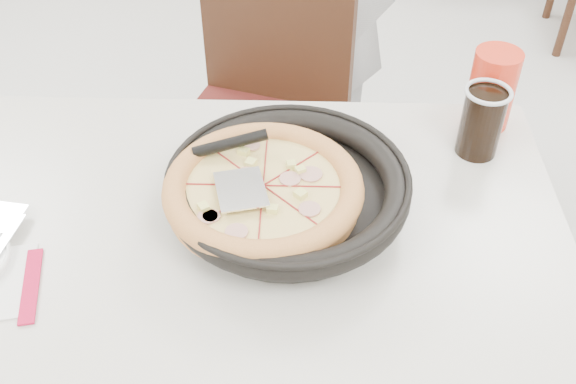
{
  "coord_description": "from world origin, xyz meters",
  "views": [
    {
      "loc": [
        0.4,
        -0.99,
        1.56
      ],
      "look_at": [
        0.38,
        -0.15,
        0.8
      ],
      "focal_mm": 42.0,
      "sensor_mm": 36.0,
      "label": 1
    }
  ],
  "objects_px": {
    "cola_glass": "(481,123)",
    "red_cup": "(492,89)",
    "pizza_pan": "(288,196)",
    "pizza": "(264,195)",
    "main_table": "(227,364)",
    "chair_far": "(254,132)"
  },
  "relations": [
    {
      "from": "chair_far",
      "to": "cola_glass",
      "type": "relative_size",
      "value": 7.31
    },
    {
      "from": "pizza_pan",
      "to": "red_cup",
      "type": "height_order",
      "value": "red_cup"
    },
    {
      "from": "chair_far",
      "to": "pizza",
      "type": "distance_m",
      "value": 0.7
    },
    {
      "from": "chair_far",
      "to": "pizza",
      "type": "height_order",
      "value": "chair_far"
    },
    {
      "from": "chair_far",
      "to": "red_cup",
      "type": "xyz_separation_m",
      "value": [
        0.5,
        -0.32,
        0.35
      ]
    },
    {
      "from": "chair_far",
      "to": "cola_glass",
      "type": "distance_m",
      "value": 0.71
    },
    {
      "from": "main_table",
      "to": "red_cup",
      "type": "distance_m",
      "value": 0.76
    },
    {
      "from": "pizza_pan",
      "to": "red_cup",
      "type": "xyz_separation_m",
      "value": [
        0.39,
        0.28,
        0.04
      ]
    },
    {
      "from": "cola_glass",
      "to": "red_cup",
      "type": "bearing_deg",
      "value": 69.93
    },
    {
      "from": "main_table",
      "to": "chair_far",
      "type": "height_order",
      "value": "chair_far"
    },
    {
      "from": "pizza",
      "to": "red_cup",
      "type": "relative_size",
      "value": 1.98
    },
    {
      "from": "red_cup",
      "to": "chair_far",
      "type": "bearing_deg",
      "value": 147.33
    },
    {
      "from": "chair_far",
      "to": "red_cup",
      "type": "bearing_deg",
      "value": 164.53
    },
    {
      "from": "main_table",
      "to": "cola_glass",
      "type": "relative_size",
      "value": 9.23
    },
    {
      "from": "main_table",
      "to": "pizza_pan",
      "type": "height_order",
      "value": "pizza_pan"
    },
    {
      "from": "chair_far",
      "to": "pizza_pan",
      "type": "relative_size",
      "value": 2.52
    },
    {
      "from": "pizza_pan",
      "to": "pizza",
      "type": "xyz_separation_m",
      "value": [
        -0.04,
        -0.02,
        0.02
      ]
    },
    {
      "from": "pizza_pan",
      "to": "main_table",
      "type": "bearing_deg",
      "value": -154.76
    },
    {
      "from": "cola_glass",
      "to": "pizza",
      "type": "bearing_deg",
      "value": -152.49
    },
    {
      "from": "cola_glass",
      "to": "chair_far",
      "type": "bearing_deg",
      "value": 138.33
    },
    {
      "from": "pizza_pan",
      "to": "pizza",
      "type": "distance_m",
      "value": 0.05
    },
    {
      "from": "pizza_pan",
      "to": "chair_far",
      "type": "bearing_deg",
      "value": 100.34
    }
  ]
}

